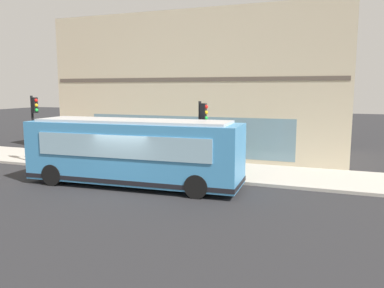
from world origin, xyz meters
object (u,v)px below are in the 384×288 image
(city_bus_nearside, at_px, (133,152))
(pedestrian_near_hydrant, at_px, (54,144))
(traffic_light_near_corner, at_px, (202,124))
(pedestrian_near_building_entrance, at_px, (36,144))
(pedestrian_by_light_pole, at_px, (46,141))
(traffic_light_down_block, at_px, (34,116))
(fire_hydrant, at_px, (168,154))
(newspaper_vending_box, at_px, (238,163))

(city_bus_nearside, distance_m, pedestrian_near_hydrant, 8.02)
(traffic_light_near_corner, bearing_deg, pedestrian_near_building_entrance, 86.89)
(pedestrian_near_hydrant, height_order, pedestrian_near_building_entrance, pedestrian_near_hydrant)
(traffic_light_near_corner, xyz_separation_m, pedestrian_by_light_pole, (1.72, 11.26, -1.62))
(city_bus_nearside, distance_m, pedestrian_by_light_pole, 9.71)
(traffic_light_down_block, distance_m, fire_hydrant, 8.11)
(fire_hydrant, bearing_deg, city_bus_nearside, -171.95)
(pedestrian_by_light_pole, bearing_deg, pedestrian_near_building_entrance, -168.80)
(traffic_light_down_block, bearing_deg, fire_hydrant, -62.98)
(city_bus_nearside, height_order, pedestrian_near_hydrant, city_bus_nearside)
(pedestrian_by_light_pole, distance_m, pedestrian_near_hydrant, 1.71)
(pedestrian_by_light_pole, relative_size, newspaper_vending_box, 1.87)
(fire_hydrant, bearing_deg, pedestrian_by_light_pole, 101.05)
(pedestrian_by_light_pole, xyz_separation_m, newspaper_vending_box, (-0.18, -12.71, -0.51))
(traffic_light_near_corner, xyz_separation_m, newspaper_vending_box, (1.54, -1.45, -2.13))
(pedestrian_by_light_pole, xyz_separation_m, pedestrian_near_hydrant, (-0.94, -1.43, -0.00))
(traffic_light_down_block, height_order, pedestrian_near_hydrant, traffic_light_down_block)
(fire_hydrant, bearing_deg, pedestrian_near_building_entrance, 109.10)
(pedestrian_near_building_entrance, relative_size, newspaper_vending_box, 1.82)
(newspaper_vending_box, bearing_deg, pedestrian_near_building_entrance, 94.32)
(traffic_light_near_corner, xyz_separation_m, fire_hydrant, (3.27, 3.33, -2.22))
(traffic_light_down_block, distance_m, pedestrian_near_hydrant, 2.09)
(traffic_light_near_corner, distance_m, fire_hydrant, 5.17)
(city_bus_nearside, distance_m, traffic_light_near_corner, 3.74)
(pedestrian_by_light_pole, distance_m, pedestrian_near_building_entrance, 1.14)
(traffic_light_down_block, xyz_separation_m, fire_hydrant, (3.52, -6.91, -2.37))
(pedestrian_by_light_pole, bearing_deg, traffic_light_down_block, -152.81)
(pedestrian_by_light_pole, height_order, newspaper_vending_box, pedestrian_by_light_pole)
(fire_hydrant, height_order, newspaper_vending_box, newspaper_vending_box)
(pedestrian_near_building_entrance, height_order, newspaper_vending_box, pedestrian_near_building_entrance)
(pedestrian_near_hydrant, distance_m, pedestrian_near_building_entrance, 1.22)
(fire_hydrant, bearing_deg, pedestrian_near_hydrant, 110.96)
(newspaper_vending_box, bearing_deg, city_bus_nearside, 135.47)
(traffic_light_near_corner, height_order, traffic_light_down_block, traffic_light_down_block)
(traffic_light_down_block, distance_m, pedestrian_by_light_pole, 2.84)
(traffic_light_down_block, height_order, fire_hydrant, traffic_light_down_block)
(traffic_light_near_corner, relative_size, fire_hydrant, 5.01)
(newspaper_vending_box, bearing_deg, pedestrian_by_light_pole, 89.21)
(city_bus_nearside, height_order, traffic_light_down_block, traffic_light_down_block)
(pedestrian_by_light_pole, bearing_deg, city_bus_nearside, -115.74)
(city_bus_nearside, relative_size, newspaper_vending_box, 11.28)
(newspaper_vending_box, bearing_deg, pedestrian_near_hydrant, 93.87)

